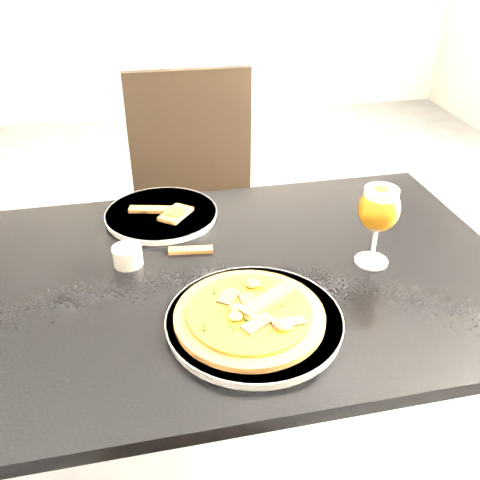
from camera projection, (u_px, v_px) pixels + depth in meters
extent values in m
plane|color=#515154|center=(176.00, 403.00, 1.81)|extent=(6.00, 6.00, 0.00)
cube|color=black|center=(241.00, 277.00, 1.18)|extent=(1.21, 0.82, 0.03)
cylinder|color=black|center=(36.00, 337.00, 1.56)|extent=(0.05, 0.05, 0.72)
cylinder|color=black|center=(380.00, 290.00, 1.75)|extent=(0.05, 0.05, 0.72)
cube|color=black|center=(200.00, 229.00, 1.84)|extent=(0.46, 0.46, 0.04)
cylinder|color=black|center=(155.00, 326.00, 1.80)|extent=(0.04, 0.04, 0.46)
cylinder|color=black|center=(261.00, 314.00, 1.85)|extent=(0.04, 0.04, 0.46)
cylinder|color=black|center=(151.00, 266.00, 2.10)|extent=(0.04, 0.04, 0.46)
cylinder|color=black|center=(242.00, 256.00, 2.16)|extent=(0.04, 0.04, 0.46)
cube|color=black|center=(190.00, 135.00, 1.87)|extent=(0.43, 0.04, 0.45)
cylinder|color=white|center=(254.00, 321.00, 1.01)|extent=(0.36, 0.36, 0.02)
cylinder|color=#9C5425|center=(249.00, 316.00, 1.00)|extent=(0.28, 0.28, 0.01)
cylinder|color=#B6420F|center=(250.00, 312.00, 1.00)|extent=(0.23, 0.23, 0.01)
cube|color=#4C2B20|center=(265.00, 308.00, 1.00)|extent=(0.06, 0.03, 0.00)
cube|color=#4C2B20|center=(244.00, 294.00, 1.04)|extent=(0.03, 0.06, 0.00)
cube|color=#4C2B20|center=(212.00, 315.00, 0.98)|extent=(0.06, 0.03, 0.00)
cube|color=#4C2B20|center=(253.00, 321.00, 0.97)|extent=(0.03, 0.06, 0.00)
ellipsoid|color=gold|center=(258.00, 305.00, 1.00)|extent=(0.03, 0.03, 0.01)
ellipsoid|color=gold|center=(243.00, 286.00, 1.05)|extent=(0.03, 0.03, 0.01)
ellipsoid|color=gold|center=(239.00, 307.00, 1.00)|extent=(0.03, 0.03, 0.01)
ellipsoid|color=gold|center=(219.00, 325.00, 0.95)|extent=(0.03, 0.03, 0.01)
ellipsoid|color=gold|center=(252.00, 316.00, 0.98)|extent=(0.03, 0.03, 0.01)
ellipsoid|color=gold|center=(286.00, 318.00, 0.97)|extent=(0.03, 0.03, 0.01)
cube|color=#17470C|center=(251.00, 305.00, 1.01)|extent=(0.01, 0.02, 0.00)
cube|color=#17470C|center=(242.00, 296.00, 1.03)|extent=(0.01, 0.02, 0.00)
cube|color=#17470C|center=(221.00, 293.00, 1.04)|extent=(0.01, 0.02, 0.00)
cube|color=#17470C|center=(234.00, 307.00, 1.00)|extent=(0.02, 0.01, 0.00)
cube|color=#17470C|center=(217.00, 314.00, 0.99)|extent=(0.02, 0.00, 0.00)
cube|color=#17470C|center=(243.00, 314.00, 0.99)|extent=(0.02, 0.01, 0.00)
cube|color=#17470C|center=(240.00, 325.00, 0.96)|extent=(0.01, 0.02, 0.00)
cube|color=#17470C|center=(253.00, 338.00, 0.93)|extent=(0.01, 0.02, 0.00)
cube|color=#17470C|center=(258.00, 320.00, 0.97)|extent=(0.01, 0.02, 0.00)
cube|color=#17470C|center=(279.00, 321.00, 0.97)|extent=(0.02, 0.01, 0.00)
cube|color=#17470C|center=(258.00, 311.00, 0.99)|extent=(0.02, 0.01, 0.00)
cube|color=#17470C|center=(271.00, 304.00, 1.01)|extent=(0.02, 0.01, 0.00)
cube|color=#17470C|center=(273.00, 291.00, 1.05)|extent=(0.02, 0.01, 0.00)
cube|color=#9C5425|center=(263.00, 296.00, 1.02)|extent=(0.13, 0.10, 0.01)
cylinder|color=white|center=(161.00, 214.00, 1.37)|extent=(0.31, 0.31, 0.02)
cube|color=#9C5425|center=(150.00, 209.00, 1.37)|extent=(0.11, 0.05, 0.01)
cube|color=#9C5425|center=(176.00, 214.00, 1.35)|extent=(0.10, 0.10, 0.01)
cylinder|color=#B6420F|center=(175.00, 212.00, 1.34)|extent=(0.05, 0.05, 0.00)
cube|color=#9C5425|center=(191.00, 250.00, 1.23)|extent=(0.10, 0.03, 0.01)
cylinder|color=beige|center=(128.00, 256.00, 1.18)|extent=(0.07, 0.07, 0.04)
cylinder|color=gold|center=(127.00, 250.00, 1.17)|extent=(0.06, 0.06, 0.01)
cylinder|color=silver|center=(371.00, 261.00, 1.20)|extent=(0.07, 0.07, 0.01)
cylinder|color=silver|center=(374.00, 245.00, 1.17)|extent=(0.01, 0.01, 0.08)
ellipsoid|color=#8F540D|center=(379.00, 209.00, 1.13)|extent=(0.09, 0.09, 0.10)
cylinder|color=white|center=(382.00, 193.00, 1.11)|extent=(0.07, 0.07, 0.02)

